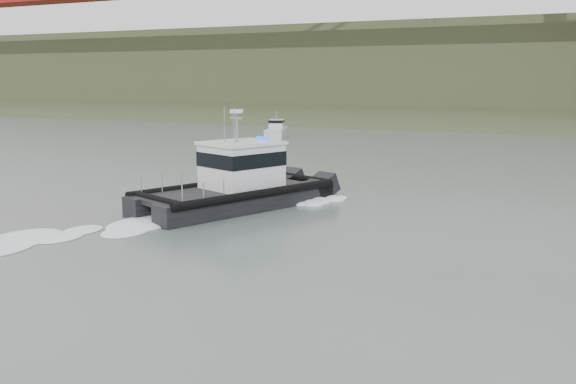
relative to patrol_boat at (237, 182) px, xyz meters
name	(u,v)px	position (x,y,z in m)	size (l,w,h in m)	color
ground	(179,301)	(5.89, -14.22, -1.41)	(400.00, 400.00, 0.00)	slate
headlands	(530,79)	(5.89, 111.28, 5.64)	(500.00, 105.36, 27.12)	#2E3F24
patrol_boat	(237,182)	(0.00, 0.00, 0.00)	(8.17, 12.31, 5.62)	black
motorboat	(276,131)	(-16.98, 39.64, -0.55)	(3.94, 6.59, 3.44)	silver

